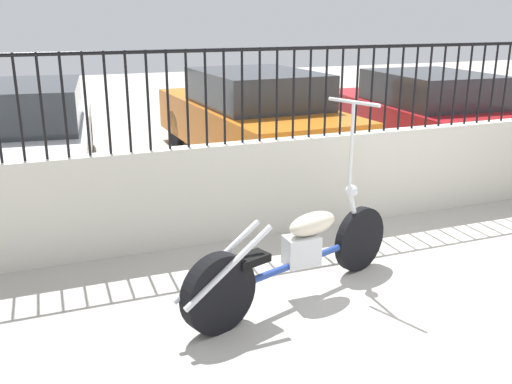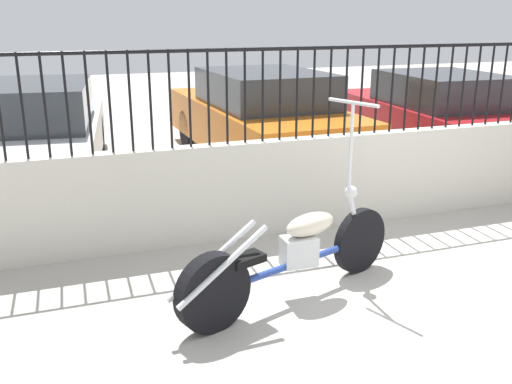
# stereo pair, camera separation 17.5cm
# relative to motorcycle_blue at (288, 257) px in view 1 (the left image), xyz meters

# --- Properties ---
(ground_plane) EXTENTS (40.00, 40.00, 0.00)m
(ground_plane) POSITION_rel_motorcycle_blue_xyz_m (1.27, -0.85, -0.38)
(ground_plane) COLOR #ADA89E
(low_wall) EXTENTS (10.84, 0.18, 0.99)m
(low_wall) POSITION_rel_motorcycle_blue_xyz_m (1.27, 1.47, 0.12)
(low_wall) COLOR beige
(low_wall) RESTS_ON ground_plane
(fence_railing) EXTENTS (10.84, 0.04, 0.92)m
(fence_railing) POSITION_rel_motorcycle_blue_xyz_m (1.27, 1.47, 1.21)
(fence_railing) COLOR black
(fence_railing) RESTS_ON low_wall
(motorcycle_blue) EXTENTS (2.14, 0.92, 1.55)m
(motorcycle_blue) POSITION_rel_motorcycle_blue_xyz_m (0.00, 0.00, 0.00)
(motorcycle_blue) COLOR black
(motorcycle_blue) RESTS_ON ground_plane
(car_white) EXTENTS (2.33, 4.62, 1.36)m
(car_white) POSITION_rel_motorcycle_blue_xyz_m (-1.95, 4.43, 0.30)
(car_white) COLOR black
(car_white) RESTS_ON ground_plane
(car_orange) EXTENTS (1.86, 4.53, 1.42)m
(car_orange) POSITION_rel_motorcycle_blue_xyz_m (1.37, 4.33, 0.33)
(car_orange) COLOR black
(car_orange) RESTS_ON ground_plane
(car_red) EXTENTS (2.02, 4.41, 1.31)m
(car_red) POSITION_rel_motorcycle_blue_xyz_m (4.40, 4.09, 0.28)
(car_red) COLOR black
(car_red) RESTS_ON ground_plane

